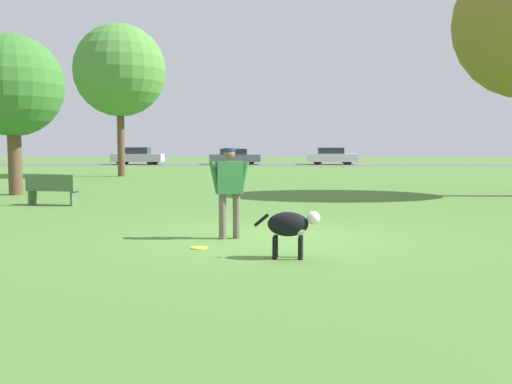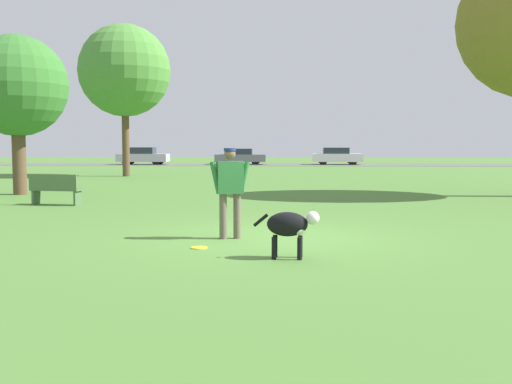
% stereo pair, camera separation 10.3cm
% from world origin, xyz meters
% --- Properties ---
extents(ground_plane, '(120.00, 120.00, 0.00)m').
position_xyz_m(ground_plane, '(0.00, 0.00, 0.00)').
color(ground_plane, '#4C7A33').
extents(far_road_strip, '(120.00, 6.00, 0.01)m').
position_xyz_m(far_road_strip, '(0.00, 36.06, 0.01)').
color(far_road_strip, '#5B5B59').
rests_on(far_road_strip, ground_plane).
extents(person, '(0.71, 0.34, 1.60)m').
position_xyz_m(person, '(-0.67, -0.18, 0.95)').
color(person, '#665B4C').
rests_on(person, ground_plane).
extents(dog, '(0.97, 0.40, 0.70)m').
position_xyz_m(dog, '(0.37, -1.94, 0.48)').
color(dog, black).
rests_on(dog, ground_plane).
extents(frisbee, '(0.26, 0.26, 0.02)m').
position_xyz_m(frisbee, '(-1.08, -1.17, 0.01)').
color(frisbee, yellow).
rests_on(frisbee, ground_plane).
extents(tree_near_left, '(3.27, 3.27, 5.16)m').
position_xyz_m(tree_near_left, '(-8.41, 8.51, 3.50)').
color(tree_near_left, brown).
rests_on(tree_near_left, ground_plane).
extents(tree_far_left, '(4.60, 4.60, 7.60)m').
position_xyz_m(tree_far_left, '(-7.82, 19.36, 5.29)').
color(tree_far_left, brown).
rests_on(tree_far_left, ground_plane).
extents(parked_car_silver, '(3.93, 1.72, 1.35)m').
position_xyz_m(parked_car_silver, '(-10.94, 35.68, 0.67)').
color(parked_car_silver, '#B7B7BC').
rests_on(parked_car_silver, ground_plane).
extents(parked_car_grey, '(3.99, 1.87, 1.25)m').
position_xyz_m(parked_car_grey, '(-3.33, 36.30, 0.63)').
color(parked_car_grey, slate).
rests_on(parked_car_grey, ground_plane).
extents(parked_car_white, '(3.86, 1.83, 1.33)m').
position_xyz_m(parked_car_white, '(4.23, 36.36, 0.66)').
color(parked_car_white, white).
rests_on(parked_car_white, ground_plane).
extents(park_bench, '(1.44, 0.61, 0.84)m').
position_xyz_m(park_bench, '(-5.96, 5.28, 0.45)').
color(park_bench, '#4C6B42').
rests_on(park_bench, ground_plane).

